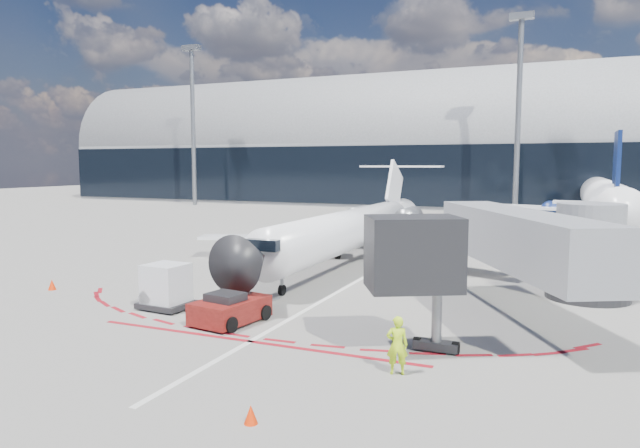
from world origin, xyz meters
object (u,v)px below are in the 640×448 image
at_px(regional_jet, 351,229).
at_px(uld_container, 166,287).
at_px(pushback_tug, 230,309).
at_px(ramp_worker, 397,345).

height_order(regional_jet, uld_container, regional_jet).
distance_m(pushback_tug, ramp_worker, 8.70).
height_order(ramp_worker, uld_container, uld_container).
bearing_deg(ramp_worker, regional_jet, -84.96).
relative_size(regional_jet, ramp_worker, 14.80).
relative_size(ramp_worker, uld_container, 0.81).
xyz_separation_m(regional_jet, ramp_worker, (8.42, -18.71, -1.41)).
distance_m(ramp_worker, uld_container, 12.75).
relative_size(pushback_tug, uld_container, 2.22).
xyz_separation_m(regional_jet, uld_container, (-3.73, -14.85, -1.33)).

